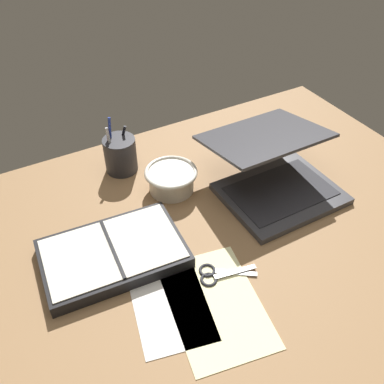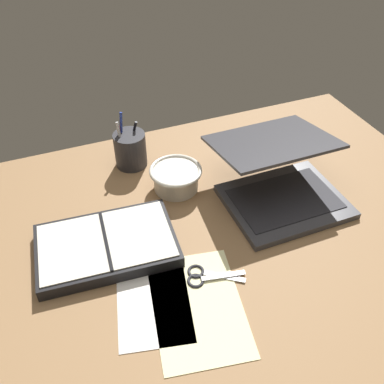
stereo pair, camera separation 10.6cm
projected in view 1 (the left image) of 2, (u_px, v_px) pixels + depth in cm
name	position (u px, v px, depth cm)	size (l,w,h in cm)	color
desk_top	(215.00, 234.00, 107.68)	(140.00, 100.00, 2.00)	#936D47
laptop	(274.00, 173.00, 115.75)	(30.66, 34.38, 16.51)	#38383D
bowl	(171.00, 179.00, 116.95)	(14.46, 14.46, 6.57)	silver
pen_cup	(120.00, 154.00, 122.68)	(9.27, 9.27, 16.40)	#28282D
planner	(113.00, 253.00, 99.33)	(34.01, 23.34, 3.65)	black
scissors	(215.00, 274.00, 96.48)	(13.22, 8.91, 0.80)	#B7B7BC
paper_sheet_front	(215.00, 304.00, 90.78)	(18.70, 28.05, 0.16)	#F4EFB2
paper_sheet_beside_planner	(169.00, 300.00, 91.59)	(15.31, 24.54, 0.16)	white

